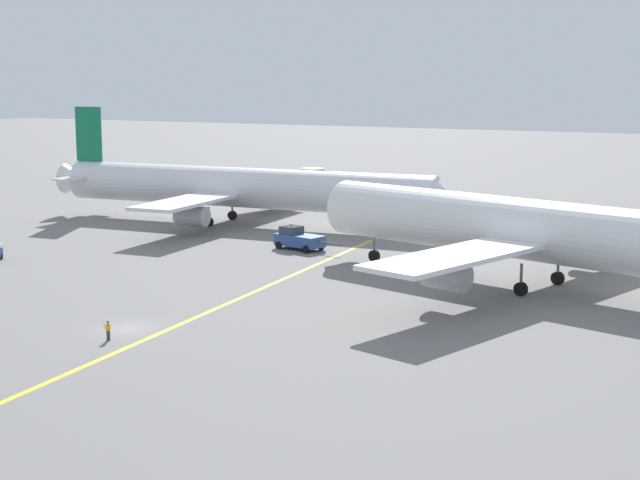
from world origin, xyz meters
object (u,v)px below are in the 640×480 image
airliner_being_pushed (516,229)px  ground_crew_ramp_agent_by_cones (108,330)px  pushback_tug (299,239)px  jet_bridge (289,182)px  airliner_at_gate_left (241,188)px

airliner_being_pushed → ground_crew_ramp_agent_by_cones: 41.35m
pushback_tug → ground_crew_ramp_agent_by_cones: 42.67m
pushback_tug → ground_crew_ramp_agent_by_cones: bearing=-82.0°
airliner_being_pushed → ground_crew_ramp_agent_by_cones: airliner_being_pushed is taller
airliner_being_pushed → pushback_tug: 30.14m
pushback_tug → jet_bridge: (-20.25, 34.18, 2.52)m
jet_bridge → ground_crew_ramp_agent_by_cones: bearing=-71.1°
ground_crew_ramp_agent_by_cones → jet_bridge: 80.85m
ground_crew_ramp_agent_by_cones → jet_bridge: size_ratio=0.09×
airliner_at_gate_left → pushback_tug: (16.41, -13.48, -3.86)m
pushback_tug → airliner_at_gate_left: bearing=140.6°
airliner_at_gate_left → jet_bridge: bearing=100.5°
pushback_tug → jet_bridge: 39.81m
airliner_at_gate_left → ground_crew_ramp_agent_by_cones: 60.20m
airliner_at_gate_left → pushback_tug: size_ratio=6.55×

